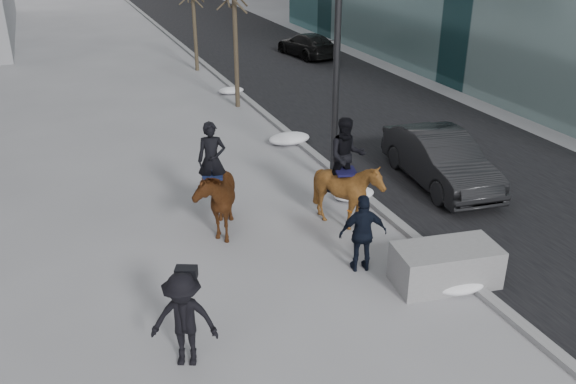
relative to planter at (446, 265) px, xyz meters
name	(u,v)px	position (x,y,z in m)	size (l,w,h in m)	color
ground	(309,278)	(-2.54, 1.20, -0.43)	(120.00, 120.00, 0.00)	gray
road	(371,112)	(4.46, 11.20, -0.42)	(8.00, 90.00, 0.01)	black
curb	(275,122)	(0.46, 11.20, -0.37)	(0.25, 90.00, 0.12)	gray
planter	(446,265)	(0.00, 0.00, 0.00)	(2.13, 1.06, 0.85)	gray
car_near	(440,159)	(2.87, 4.41, 0.33)	(1.59, 4.55, 1.50)	black
car_far	(307,45)	(6.13, 21.38, 0.20)	(1.74, 4.29, 1.24)	black
tree_near	(236,42)	(-0.14, 13.83, 2.13)	(1.20, 1.20, 5.10)	#33281E
tree_far	(195,25)	(-0.14, 20.46, 1.74)	(1.20, 1.20, 4.34)	#392F22
mounted_left	(215,192)	(-3.75, 4.07, 0.57)	(1.52, 2.26, 2.68)	#44210D
mounted_right	(347,185)	(-0.75, 3.06, 0.67)	(1.81, 1.94, 2.74)	#44280D
feeder	(363,233)	(-1.35, 1.13, 0.45)	(1.10, 0.97, 1.75)	black
camera_crew	(184,320)	(-5.54, -0.44, 0.46)	(1.30, 1.05, 1.75)	black
lamppost	(336,2)	(0.06, 5.66, 4.57)	(0.25, 2.05, 9.09)	black
snow_piles	(314,160)	(0.16, 7.01, -0.26)	(1.42, 16.78, 0.36)	white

